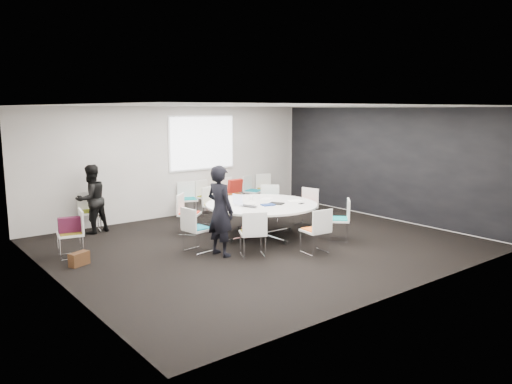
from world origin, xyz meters
TOP-DOWN VIEW (x-y plane):
  - room_shell at (0.09, 0.00)m, footprint 8.08×7.08m
  - conference_table at (0.37, 0.43)m, footprint 2.39×2.39m
  - projection_screen at (0.80, 3.46)m, footprint 1.90×0.03m
  - chair_ring_a at (1.82, 0.57)m, footprint 0.54×0.54m
  - chair_ring_b at (1.46, 1.48)m, footprint 0.64×0.64m
  - chair_ring_c at (0.26, 2.09)m, footprint 0.59×0.59m
  - chair_ring_d at (-0.73, 1.62)m, footprint 0.64×0.64m
  - chair_ring_e at (-1.34, 0.29)m, footprint 0.51×0.52m
  - chair_ring_f at (-0.68, -0.63)m, footprint 0.61×0.61m
  - chair_ring_g at (0.39, -1.20)m, footprint 0.51×0.50m
  - chair_ring_h at (1.45, -0.82)m, footprint 0.64×0.64m
  - chair_back_a at (0.14, 3.16)m, footprint 0.58×0.58m
  - chair_back_b at (0.73, 3.17)m, footprint 0.57×0.56m
  - chair_back_c at (1.47, 3.17)m, footprint 0.51×0.50m
  - chair_back_d at (2.25, 3.14)m, footprint 0.60×0.59m
  - chair_back_e at (2.71, 3.16)m, footprint 0.58×0.57m
  - chair_spare_left at (-3.36, 1.42)m, footprint 0.53×0.54m
  - chair_person_back at (-2.39, 3.17)m, footprint 0.54×0.53m
  - person_main at (-1.11, -0.19)m, footprint 0.50×0.68m
  - person_back at (-2.39, 3.00)m, footprint 0.87×0.76m
  - laptop at (-0.02, 0.30)m, footprint 0.33×0.42m
  - laptop_lid at (-0.18, 0.54)m, footprint 0.05×0.30m
  - notebook_black at (0.59, 0.19)m, footprint 0.34×0.37m
  - tablet_folio at (0.34, 0.17)m, footprint 0.29×0.25m
  - papers_right at (0.82, 0.79)m, footprint 0.37×0.34m
  - papers_front at (1.15, 0.22)m, footprint 0.35×0.29m
  - cup at (0.44, 0.87)m, footprint 0.08×0.08m
  - phone at (1.03, -0.12)m, footprint 0.15×0.10m
  - maroon_bag at (-3.38, 1.43)m, footprint 0.42×0.21m
  - brown_bag at (-3.44, 0.83)m, footprint 0.39×0.29m
  - red_jacket at (1.48, 2.94)m, footprint 0.45×0.19m

SIDE VIEW (x-z plane):
  - brown_bag at x=-3.44m, z-range 0.00..0.24m
  - chair_ring_a at x=1.82m, z-range -0.16..0.72m
  - chair_ring_b at x=1.46m, z-range -0.16..0.72m
  - chair_ring_c at x=0.26m, z-range -0.16..0.72m
  - chair_ring_d at x=-0.73m, z-range -0.16..0.72m
  - chair_ring_e at x=-1.34m, z-range -0.16..0.72m
  - chair_ring_f at x=-0.68m, z-range -0.16..0.72m
  - chair_ring_g at x=0.39m, z-range -0.16..0.72m
  - chair_ring_h at x=1.45m, z-range -0.16..0.72m
  - chair_back_a at x=0.14m, z-range -0.16..0.72m
  - chair_back_b at x=0.73m, z-range -0.16..0.72m
  - chair_back_c at x=1.47m, z-range -0.16..0.72m
  - chair_back_d at x=2.25m, z-range -0.16..0.72m
  - chair_back_e at x=2.71m, z-range -0.16..0.72m
  - chair_spare_left at x=-3.36m, z-range -0.16..0.72m
  - chair_person_back at x=-2.39m, z-range -0.16..0.72m
  - conference_table at x=0.37m, z-range 0.19..0.92m
  - maroon_bag at x=-3.38m, z-range 0.48..0.76m
  - red_jacket at x=1.48m, z-range 0.52..0.88m
  - papers_right at x=0.82m, z-range 0.73..0.73m
  - papers_front at x=1.15m, z-range 0.73..0.73m
  - phone at x=1.03m, z-range 0.73..0.74m
  - notebook_black at x=0.59m, z-range 0.73..0.75m
  - tablet_folio at x=0.34m, z-range 0.73..0.76m
  - laptop at x=-0.02m, z-range 0.73..0.76m
  - person_back at x=-2.39m, z-range 0.00..1.53m
  - cup at x=0.44m, z-range 0.73..0.82m
  - person_main at x=-1.11m, z-range 0.00..1.71m
  - laptop_lid at x=-0.18m, z-range 0.75..0.97m
  - room_shell at x=0.09m, z-range -0.04..2.84m
  - projection_screen at x=0.80m, z-range 1.17..2.53m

